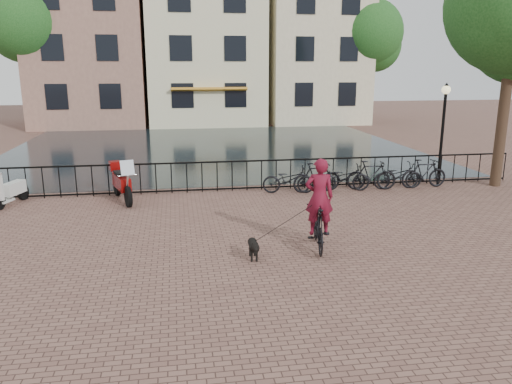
{
  "coord_description": "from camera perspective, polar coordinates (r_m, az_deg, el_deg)",
  "views": [
    {
      "loc": [
        -1.81,
        -8.18,
        4.05
      ],
      "look_at": [
        0.0,
        3.0,
        1.2
      ],
      "focal_mm": 35.0,
      "sensor_mm": 36.0,
      "label": 1
    }
  ],
  "objects": [
    {
      "name": "tree_far_left",
      "position": [
        36.46,
        -24.94,
        17.1
      ],
      "size": [
        5.04,
        5.04,
        9.27
      ],
      "color": "black",
      "rests_on": "ground"
    },
    {
      "name": "parked_bike_4",
      "position": [
        17.62,
        15.9,
        1.8
      ],
      "size": [
        1.72,
        0.6,
        0.9
      ],
      "primitive_type": "imported",
      "rotation": [
        0.0,
        0.0,
        1.57
      ],
      "color": "black",
      "rests_on": "ground"
    },
    {
      "name": "canal_house_right",
      "position": [
        39.63,
        6.21,
        17.83
      ],
      "size": [
        7.0,
        9.0,
        13.3
      ],
      "color": "beige",
      "rests_on": "ground"
    },
    {
      "name": "railing",
      "position": [
        16.66,
        -2.75,
        1.83
      ],
      "size": [
        20.0,
        0.05,
        1.02
      ],
      "color": "black",
      "rests_on": "ground"
    },
    {
      "name": "canal_house_left",
      "position": [
        38.67,
        -18.46,
        16.94
      ],
      "size": [
        7.5,
        9.0,
        12.8
      ],
      "color": "#82594B",
      "rests_on": "ground"
    },
    {
      "name": "scooter",
      "position": [
        16.63,
        -26.32,
        0.98
      ],
      "size": [
        0.86,
        1.54,
        1.37
      ],
      "rotation": [
        0.0,
        0.0,
        -0.32
      ],
      "color": "silver",
      "rests_on": "ground"
    },
    {
      "name": "dog",
      "position": [
        10.84,
        -0.31,
        -6.43
      ],
      "size": [
        0.26,
        0.73,
        0.48
      ],
      "rotation": [
        0.0,
        0.0,
        -0.04
      ],
      "color": "black",
      "rests_on": "ground"
    },
    {
      "name": "ground",
      "position": [
        9.31,
        3.01,
        -11.7
      ],
      "size": [
        100.0,
        100.0,
        0.0
      ],
      "primitive_type": "plane",
      "color": "brown",
      "rests_on": "ground"
    },
    {
      "name": "parked_bike_5",
      "position": [
        18.03,
        18.65,
        2.03
      ],
      "size": [
        1.69,
        0.56,
        1.0
      ],
      "primitive_type": "imported",
      "rotation": [
        0.0,
        0.0,
        1.62
      ],
      "color": "black",
      "rests_on": "ground"
    },
    {
      "name": "parked_bike_1",
      "position": [
        16.62,
        6.96,
        1.69
      ],
      "size": [
        1.71,
        0.7,
        1.0
      ],
      "primitive_type": "imported",
      "rotation": [
        0.0,
        0.0,
        1.71
      ],
      "color": "black",
      "rests_on": "ground"
    },
    {
      "name": "tree_far_right",
      "position": [
        37.86,
        12.81,
        17.29
      ],
      "size": [
        4.76,
        4.76,
        8.76
      ],
      "color": "black",
      "rests_on": "ground"
    },
    {
      "name": "cyclist",
      "position": [
        11.33,
        7.2,
        -1.97
      ],
      "size": [
        0.85,
        1.85,
        2.45
      ],
      "rotation": [
        0.0,
        0.0,
        2.97
      ],
      "color": "black",
      "rests_on": "ground"
    },
    {
      "name": "canal_house_mid",
      "position": [
        38.29,
        -5.98,
        16.84
      ],
      "size": [
        8.0,
        9.5,
        11.8
      ],
      "color": "beige",
      "rests_on": "ground"
    },
    {
      "name": "parked_bike_2",
      "position": [
        16.91,
        10.05,
        1.63
      ],
      "size": [
        1.77,
        0.77,
        0.9
      ],
      "primitive_type": "imported",
      "rotation": [
        0.0,
        0.0,
        1.47
      ],
      "color": "black",
      "rests_on": "ground"
    },
    {
      "name": "lamp_post",
      "position": [
        18.25,
        20.65,
        7.98
      ],
      "size": [
        0.3,
        0.3,
        3.45
      ],
      "color": "black",
      "rests_on": "ground"
    },
    {
      "name": "parked_bike_0",
      "position": [
        16.39,
        3.76,
        1.42
      ],
      "size": [
        1.78,
        0.84,
        0.9
      ],
      "primitive_type": "imported",
      "rotation": [
        0.0,
        0.0,
        1.42
      ],
      "color": "black",
      "rests_on": "ground"
    },
    {
      "name": "parked_bike_3",
      "position": [
        17.23,
        13.04,
        1.88
      ],
      "size": [
        1.71,
        0.7,
        1.0
      ],
      "primitive_type": "imported",
      "rotation": [
        0.0,
        0.0,
        1.43
      ],
      "color": "black",
      "rests_on": "ground"
    },
    {
      "name": "canal_water",
      "position": [
        25.86,
        -5.09,
        5.07
      ],
      "size": [
        20.0,
        20.0,
        0.0
      ],
      "primitive_type": "plane",
      "color": "black",
      "rests_on": "ground"
    },
    {
      "name": "motorcycle",
      "position": [
        15.88,
        -15.13,
        1.55
      ],
      "size": [
        1.09,
        2.08,
        1.45
      ],
      "rotation": [
        0.0,
        0.0,
        0.32
      ],
      "color": "maroon",
      "rests_on": "ground"
    }
  ]
}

